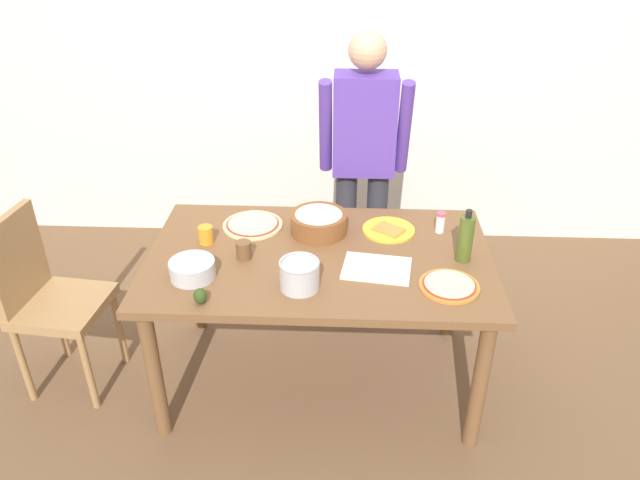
{
  "coord_description": "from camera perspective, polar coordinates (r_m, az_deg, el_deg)",
  "views": [
    {
      "loc": [
        0.11,
        -2.4,
        2.25
      ],
      "look_at": [
        0.0,
        0.05,
        0.81
      ],
      "focal_mm": 34.08,
      "sensor_mm": 36.0,
      "label": 1
    }
  ],
  "objects": [
    {
      "name": "dining_table",
      "position": [
        2.87,
        -0.05,
        -2.93
      ],
      "size": [
        1.6,
        0.96,
        0.76
      ],
      "color": "brown",
      "rests_on": "ground"
    },
    {
      "name": "salt_shaker",
      "position": [
        3.04,
        11.24,
        1.64
      ],
      "size": [
        0.04,
        0.04,
        0.11
      ],
      "color": "white",
      "rests_on": "dining_table"
    },
    {
      "name": "steel_pot",
      "position": [
        2.57,
        -1.94,
        -3.25
      ],
      "size": [
        0.17,
        0.17,
        0.13
      ],
      "color": "#B7B7BC",
      "rests_on": "dining_table"
    },
    {
      "name": "pizza_raw_on_board",
      "position": [
        3.07,
        -6.34,
        1.45
      ],
      "size": [
        0.3,
        0.3,
        0.02
      ],
      "color": "beige",
      "rests_on": "dining_table"
    },
    {
      "name": "plate_with_slice",
      "position": [
        3.03,
        6.45,
        0.96
      ],
      "size": [
        0.26,
        0.26,
        0.02
      ],
      "color": "gold",
      "rests_on": "dining_table"
    },
    {
      "name": "wall_back",
      "position": [
        4.11,
        1.03,
        17.08
      ],
      "size": [
        5.6,
        0.1,
        2.6
      ],
      "primitive_type": "cube",
      "color": "silver",
      "rests_on": "ground"
    },
    {
      "name": "cup_orange",
      "position": [
        2.95,
        -10.67,
        0.49
      ],
      "size": [
        0.07,
        0.07,
        0.08
      ],
      "primitive_type": "cylinder",
      "color": "orange",
      "rests_on": "dining_table"
    },
    {
      "name": "chair_wooden_left",
      "position": [
        3.23,
        -24.33,
        -4.61
      ],
      "size": [
        0.44,
        0.44,
        0.95
      ],
      "color": "#A37A4C",
      "rests_on": "ground"
    },
    {
      "name": "pizza_cooked_on_tray",
      "position": [
        2.66,
        12.04,
        -4.2
      ],
      "size": [
        0.26,
        0.26,
        0.02
      ],
      "color": "#C67A33",
      "rests_on": "dining_table"
    },
    {
      "name": "avocado",
      "position": [
        2.54,
        -11.18,
        -5.19
      ],
      "size": [
        0.06,
        0.06,
        0.07
      ],
      "primitive_type": "ellipsoid",
      "color": "#2D4219",
      "rests_on": "dining_table"
    },
    {
      "name": "olive_oil_bottle",
      "position": [
        2.81,
        13.5,
        0.16
      ],
      "size": [
        0.07,
        0.07,
        0.26
      ],
      "color": "#47561E",
      "rests_on": "dining_table"
    },
    {
      "name": "mixing_bowl_steel",
      "position": [
        2.7,
        -11.9,
        -2.7
      ],
      "size": [
        0.2,
        0.2,
        0.08
      ],
      "color": "#B7B7BC",
      "rests_on": "dining_table"
    },
    {
      "name": "popcorn_bowl",
      "position": [
        2.98,
        -0.13,
        1.81
      ],
      "size": [
        0.28,
        0.28,
        0.11
      ],
      "color": "brown",
      "rests_on": "dining_table"
    },
    {
      "name": "person_cook",
      "position": [
        3.42,
        4.11,
        7.81
      ],
      "size": [
        0.49,
        0.25,
        1.62
      ],
      "color": "#2D2D38",
      "rests_on": "ground"
    },
    {
      "name": "cup_small_brown",
      "position": [
        2.8,
        -7.18,
        -0.94
      ],
      "size": [
        0.07,
        0.07,
        0.08
      ],
      "primitive_type": "cylinder",
      "color": "brown",
      "rests_on": "dining_table"
    },
    {
      "name": "cutting_board_white",
      "position": [
        2.73,
        5.34,
        -2.66
      ],
      "size": [
        0.33,
        0.26,
        0.01
      ],
      "primitive_type": "cube",
      "rotation": [
        0.0,
        0.0,
        -0.14
      ],
      "color": "white",
      "rests_on": "dining_table"
    },
    {
      "name": "ground",
      "position": [
        3.29,
        -0.04,
        -12.71
      ],
      "size": [
        8.0,
        8.0,
        0.0
      ],
      "primitive_type": "plane",
      "color": "brown"
    }
  ]
}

